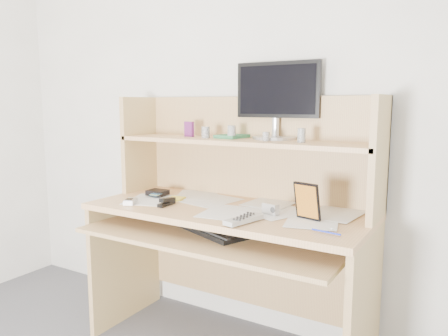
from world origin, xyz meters
The scene contains 19 objects.
back_wall centered at (0.00, 1.80, 1.25)m, with size 3.60×0.04×2.50m, color silver.
desk centered at (0.00, 1.56, 0.69)m, with size 1.40×0.70×1.30m.
paper_clutter centered at (0.00, 1.48, 0.75)m, with size 1.32×0.54×0.01m, color silver.
keyboard centered at (-0.05, 1.39, 0.67)m, with size 0.49×0.33×0.03m.
tv_remote centered at (0.21, 1.28, 0.77)m, with size 0.06×0.20×0.02m, color #9F9E99.
flip_phone centered at (-0.47, 1.30, 0.77)m, with size 0.05×0.09×0.02m, color silver.
stapler centered at (-0.29, 1.36, 0.77)m, with size 0.03×0.11×0.04m, color black.
wallet centered at (-0.48, 1.53, 0.77)m, with size 0.11×0.09×0.03m, color black.
sticky_note_pad centered at (-0.33, 1.50, 0.76)m, with size 0.08×0.08×0.01m, color #FFEE43.
digital_camera centered at (0.24, 1.47, 0.78)m, with size 0.08×0.03×0.05m, color #B5B5B8.
game_case centered at (0.43, 1.45, 0.84)m, with size 0.12×0.01×0.17m, color black.
blue_pen centered at (0.56, 1.30, 0.76)m, with size 0.01×0.01×0.12m, color #192BC0.
card_box centered at (-0.34, 1.64, 1.12)m, with size 0.06×0.02×0.08m, color maroon.
shelf_book centered at (-0.09, 1.69, 1.09)m, with size 0.13×0.17×0.02m, color #35854C.
chip_stack_a centered at (-0.20, 1.60, 1.11)m, with size 0.04×0.04×0.06m, color black.
chip_stack_b centered at (-0.06, 1.63, 1.12)m, with size 0.04×0.04×0.07m, color white.
chip_stack_c centered at (0.15, 1.60, 1.10)m, with size 0.04×0.04×0.04m, color black.
chip_stack_d centered at (0.34, 1.60, 1.11)m, with size 0.04×0.04×0.07m, color white.
monitor centered at (0.14, 1.75, 1.29)m, with size 0.45×0.23×0.39m.
Camera 1 is at (1.07, -0.34, 1.26)m, focal length 35.00 mm.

